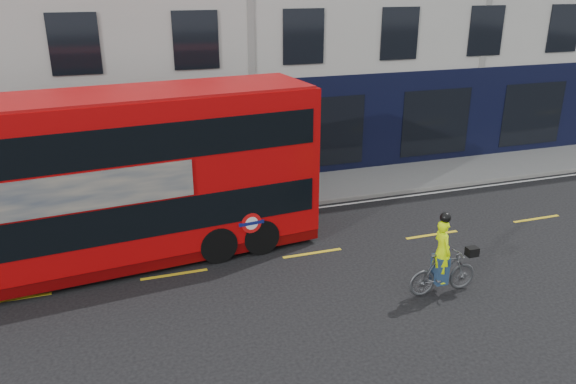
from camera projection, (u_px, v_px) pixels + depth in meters
name	position (u px, v px, depth m)	size (l,w,h in m)	color
ground	(332.00, 278.00, 15.04)	(120.00, 120.00, 0.00)	black
pavement	(265.00, 193.00, 20.78)	(60.00, 3.00, 0.12)	gray
kerb	(277.00, 208.00, 19.45)	(60.00, 0.12, 0.13)	slate
road_edge_line	(279.00, 213.00, 19.21)	(58.00, 0.10, 0.01)	silver
lane_dashes	(312.00, 253.00, 16.37)	(58.00, 0.12, 0.01)	gold
bus	(103.00, 180.00, 15.03)	(12.01, 3.85, 4.76)	#B30708
cyclist	(443.00, 267.00, 14.07)	(1.88, 0.60, 2.23)	#4A4C50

